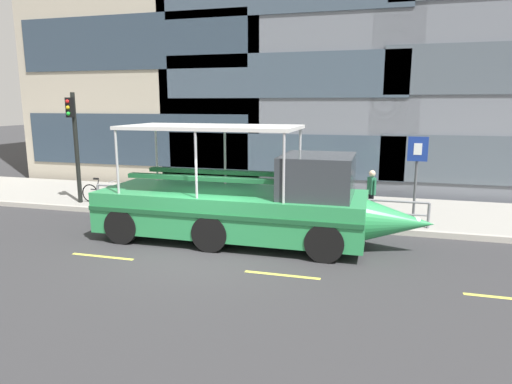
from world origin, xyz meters
name	(u,v)px	position (x,y,z in m)	size (l,w,h in m)	color
ground_plane	(204,252)	(0.00, 0.00, 0.00)	(120.00, 120.00, 0.00)	#333335
sidewalk	(258,204)	(0.00, 5.60, 0.09)	(32.00, 4.80, 0.18)	#99968E
curb_edge	(239,220)	(0.00, 3.11, 0.09)	(32.00, 0.18, 0.18)	#B2ADA3
lane_centreline	(187,265)	(0.00, -1.08, 0.00)	(25.80, 0.12, 0.01)	#DBD64C
curb_guardrail	(247,200)	(0.18, 3.45, 0.72)	(11.67, 0.09, 0.81)	gray
traffic_light_pole	(75,137)	(-6.62, 3.68, 2.70)	(0.24, 0.46, 4.16)	black
parking_sign	(417,165)	(5.57, 3.94, 2.05)	(0.60, 0.12, 2.75)	#4C4F54
leaned_bicycle	(102,193)	(-5.74, 3.88, 0.56)	(1.74, 0.46, 0.96)	black
duck_tour_boat	(250,204)	(0.91, 1.29, 1.10)	(9.58, 2.69, 3.32)	#2D9351
pedestrian_near_bow	(371,189)	(4.23, 4.37, 1.14)	(0.30, 0.41, 1.59)	black
pedestrian_mid_left	(289,184)	(1.40, 4.63, 1.12)	(0.24, 0.44, 1.56)	#1E2338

